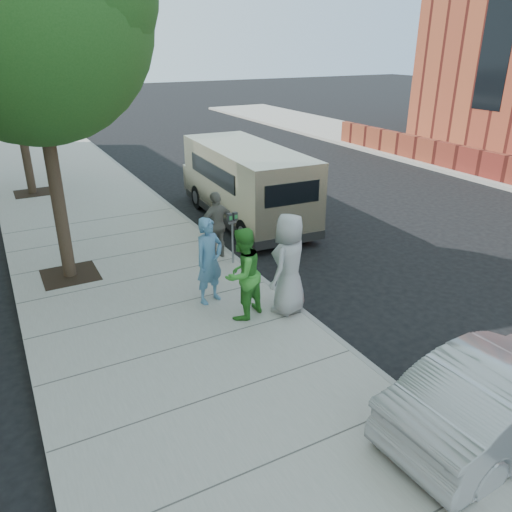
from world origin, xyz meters
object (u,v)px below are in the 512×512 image
(parking_meter, at_px, (232,227))
(person_green_shirt, at_px, (242,274))
(person_gray_shirt, at_px, (289,264))
(person_striped_polo, at_px, (217,225))
(person_officer, at_px, (209,261))
(tree_near, at_px, (30,10))
(tree_far, at_px, (8,46))
(sedan, at_px, (508,394))
(van, at_px, (245,182))

(parking_meter, height_order, person_green_shirt, person_green_shirt)
(person_gray_shirt, xyz_separation_m, person_striped_polo, (-0.12, 3.06, -0.16))
(person_officer, bearing_deg, person_striped_polo, 44.08)
(tree_near, bearing_deg, tree_far, 90.00)
(tree_far, distance_m, sedan, 16.56)
(tree_near, height_order, van, tree_near)
(person_officer, height_order, person_gray_shirt, person_gray_shirt)
(person_green_shirt, bearing_deg, parking_meter, -135.84)
(person_officer, distance_m, person_gray_shirt, 1.59)
(sedan, distance_m, person_officer, 5.60)
(person_officer, height_order, person_green_shirt, person_green_shirt)
(parking_meter, bearing_deg, sedan, -93.00)
(person_officer, bearing_deg, parking_meter, 32.68)
(person_gray_shirt, bearing_deg, person_striped_polo, -119.40)
(parking_meter, bearing_deg, person_green_shirt, -122.20)
(person_green_shirt, bearing_deg, person_officer, -95.28)
(tree_far, distance_m, person_officer, 11.16)
(person_gray_shirt, bearing_deg, person_green_shirt, -44.91)
(van, xyz_separation_m, sedan, (-1.00, -9.69, -0.54))
(van, relative_size, person_striped_polo, 3.70)
(person_officer, xyz_separation_m, person_green_shirt, (0.30, -0.86, 0.00))
(person_officer, xyz_separation_m, person_gray_shirt, (1.18, -1.07, 0.10))
(tree_far, distance_m, person_gray_shirt, 12.39)
(parking_meter, relative_size, sedan, 0.32)
(tree_far, bearing_deg, sedan, -74.08)
(parking_meter, distance_m, sedan, 6.74)
(tree_far, height_order, person_gray_shirt, tree_far)
(tree_near, distance_m, person_green_shirt, 6.25)
(van, distance_m, person_green_shirt, 6.08)
(tree_far, relative_size, person_green_shirt, 3.65)
(parking_meter, xyz_separation_m, person_gray_shirt, (-0.05, -2.56, 0.08))
(tree_near, bearing_deg, person_green_shirt, -53.59)
(van, bearing_deg, tree_far, 136.39)
(person_green_shirt, bearing_deg, van, -141.90)
(sedan, relative_size, person_gray_shirt, 1.97)
(person_striped_polo, bearing_deg, person_gray_shirt, 81.92)
(person_officer, bearing_deg, van, 37.50)
(person_gray_shirt, bearing_deg, sedan, 71.22)
(tree_far, xyz_separation_m, parking_meter, (3.50, -8.73, -3.83))
(tree_far, distance_m, van, 8.68)
(tree_far, xyz_separation_m, person_striped_polo, (3.33, -8.23, -3.91))
(parking_meter, relative_size, person_green_shirt, 0.70)
(parking_meter, xyz_separation_m, person_officer, (-1.23, -1.50, -0.02))
(person_green_shirt, distance_m, person_striped_polo, 2.95)
(person_green_shirt, height_order, person_gray_shirt, person_gray_shirt)
(person_gray_shirt, bearing_deg, person_officer, -73.85)
(sedan, bearing_deg, tree_near, 26.05)
(person_green_shirt, relative_size, person_gray_shirt, 0.90)
(tree_far, height_order, person_green_shirt, tree_far)
(parking_meter, bearing_deg, tree_near, 151.55)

